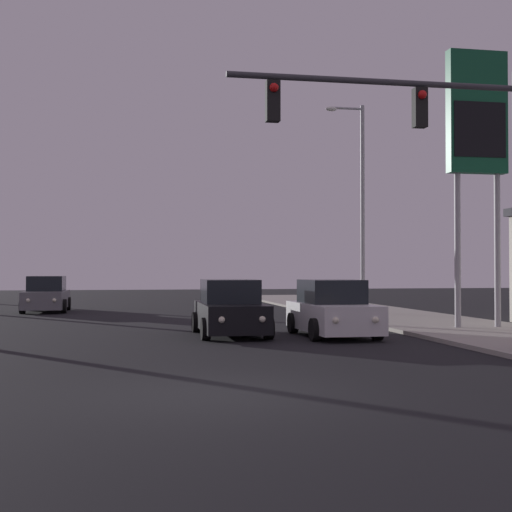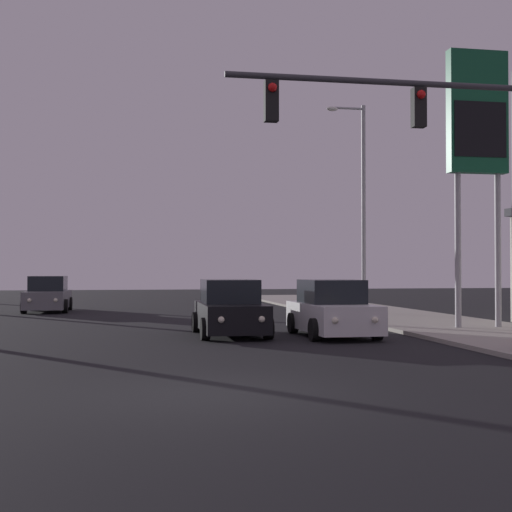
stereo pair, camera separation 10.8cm
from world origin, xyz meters
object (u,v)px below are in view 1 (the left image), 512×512
at_px(car_white, 332,311).
at_px(car_grey, 46,296).
at_px(street_lamp, 360,197).
at_px(car_black, 230,310).
at_px(gas_station_sign, 477,128).
at_px(traffic_light_mast, 438,151).

relative_size(car_white, car_grey, 1.00).
distance_m(car_white, street_lamp, 10.80).
bearing_deg(street_lamp, car_white, -113.61).
relative_size(car_black, car_grey, 1.00).
relative_size(car_white, gas_station_sign, 0.48).
xyz_separation_m(car_black, traffic_light_mast, (3.90, -6.03, 3.95)).
relative_size(car_black, traffic_light_mast, 0.62).
relative_size(car_black, street_lamp, 0.48).
xyz_separation_m(traffic_light_mast, street_lamp, (3.00, 14.26, 0.41)).
xyz_separation_m(car_white, gas_station_sign, (5.21, 1.01, 5.86)).
distance_m(car_black, street_lamp, 11.59).
distance_m(car_grey, street_lamp, 15.25).
bearing_deg(gas_station_sign, car_black, -178.71).
xyz_separation_m(car_grey, street_lamp, (13.62, -5.29, 4.36)).
bearing_deg(car_white, street_lamp, -114.65).
height_order(car_black, gas_station_sign, gas_station_sign).
bearing_deg(traffic_light_mast, car_white, 100.41).
xyz_separation_m(car_white, street_lamp, (3.96, 9.06, 4.36)).
distance_m(traffic_light_mast, gas_station_sign, 7.77).
distance_m(car_grey, gas_station_sign, 20.82).
bearing_deg(car_black, street_lamp, -129.40).
distance_m(car_white, car_black, 3.06).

